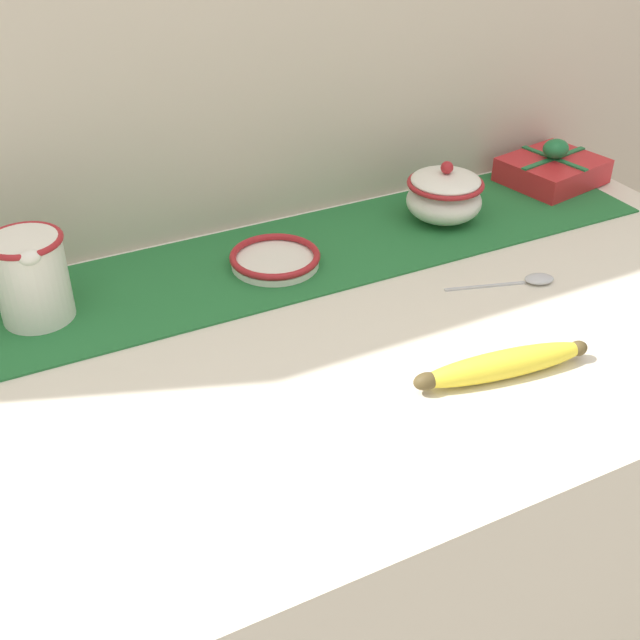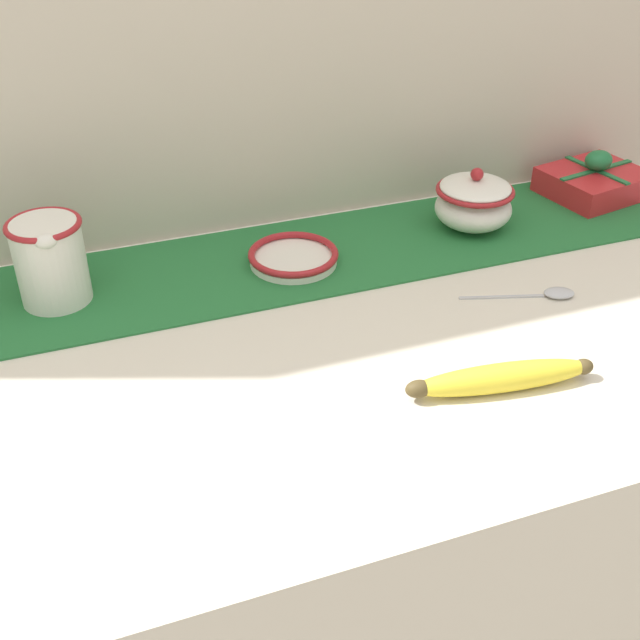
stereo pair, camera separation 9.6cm
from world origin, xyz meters
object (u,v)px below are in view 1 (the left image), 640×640
banana (503,365)px  sugar_bowl (444,195)px  small_dish (275,259)px  gift_box (552,169)px  spoon (533,280)px  cream_pitcher (31,275)px

banana → sugar_bowl: bearing=65.5°
small_dish → gift_box: size_ratio=0.73×
gift_box → small_dish: bearing=-174.4°
small_dish → spoon: size_ratio=0.84×
spoon → banana: bearing=-121.6°
sugar_bowl → small_dish: (-0.30, -0.01, -0.03)m
sugar_bowl → banana: size_ratio=0.53×
sugar_bowl → spoon: size_ratio=0.78×
cream_pitcher → spoon: size_ratio=0.76×
sugar_bowl → gift_box: size_ratio=0.67×
small_dish → sugar_bowl: bearing=2.8°
sugar_bowl → banana: 0.41m
cream_pitcher → gift_box: bearing=2.5°
small_dish → gift_box: bearing=5.6°
sugar_bowl → banana: sugar_bowl is taller
banana → spoon: 0.23m
banana → spoon: bearing=41.5°
cream_pitcher → small_dish: size_ratio=0.90×
cream_pitcher → sugar_bowl: bearing=-0.2°
spoon → gift_box: gift_box is taller
banana → spoon: (0.18, 0.16, -0.01)m
gift_box → sugar_bowl: bearing=-171.2°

